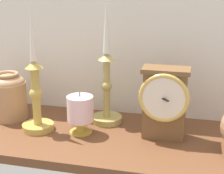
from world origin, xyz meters
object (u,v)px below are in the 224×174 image
mantel_clock (165,102)px  candlestick_tall_center (36,95)px  brass_vase_jar (9,95)px  candlestick_tall_left (107,85)px  pillar_candle_front (80,112)px

mantel_clock → candlestick_tall_center: 35.66cm
brass_vase_jar → candlestick_tall_center: bearing=-26.7°
mantel_clock → candlestick_tall_center: (-35.47, -3.72, 0.22)cm
candlestick_tall_left → brass_vase_jar: size_ratio=2.58×
pillar_candle_front → candlestick_tall_center: bearing=-174.8°
candlestick_tall_left → brass_vase_jar: (-29.93, -4.18, -4.14)cm
candlestick_tall_center → mantel_clock: bearing=6.0°
candlestick_tall_center → pillar_candle_front: 13.30cm
candlestick_tall_left → pillar_candle_front: size_ratio=3.15×
candlestick_tall_center → pillar_candle_front: (12.56, 1.14, -4.22)cm
brass_vase_jar → pillar_candle_front: size_ratio=1.22×
candlestick_tall_center → pillar_candle_front: candlestick_tall_center is taller
candlestick_tall_center → candlestick_tall_left: bearing=30.1°
mantel_clock → candlestick_tall_left: (-17.71, 6.58, 1.44)cm
candlestick_tall_left → candlestick_tall_center: 20.56cm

